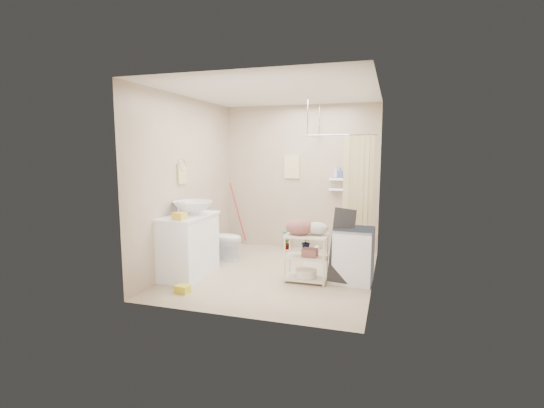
{
  "coord_description": "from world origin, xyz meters",
  "views": [
    {
      "loc": [
        1.61,
        -5.38,
        1.79
      ],
      "look_at": [
        -0.12,
        0.25,
        0.99
      ],
      "focal_mm": 26.0,
      "sensor_mm": 36.0,
      "label": 1
    }
  ],
  "objects_px": {
    "vanity": "(188,245)",
    "toilet": "(223,239)",
    "washing_machine": "(354,255)",
    "laundry_rack": "(306,253)"
  },
  "relations": [
    {
      "from": "laundry_rack",
      "to": "toilet",
      "type": "bearing_deg",
      "value": 155.43
    },
    {
      "from": "washing_machine",
      "to": "toilet",
      "type": "bearing_deg",
      "value": 169.66
    },
    {
      "from": "toilet",
      "to": "washing_machine",
      "type": "xyz_separation_m",
      "value": [
        2.18,
        -0.49,
        0.03
      ]
    },
    {
      "from": "vanity",
      "to": "toilet",
      "type": "bearing_deg",
      "value": 82.36
    },
    {
      "from": "toilet",
      "to": "laundry_rack",
      "type": "height_order",
      "value": "laundry_rack"
    },
    {
      "from": "toilet",
      "to": "washing_machine",
      "type": "distance_m",
      "value": 2.24
    },
    {
      "from": "washing_machine",
      "to": "vanity",
      "type": "bearing_deg",
      "value": -167.04
    },
    {
      "from": "laundry_rack",
      "to": "washing_machine",
      "type": "bearing_deg",
      "value": 17.27
    },
    {
      "from": "vanity",
      "to": "toilet",
      "type": "relative_size",
      "value": 1.46
    },
    {
      "from": "vanity",
      "to": "laundry_rack",
      "type": "relative_size",
      "value": 1.27
    }
  ]
}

